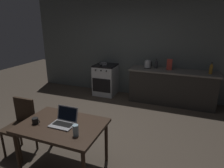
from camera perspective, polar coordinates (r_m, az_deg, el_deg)
ground_plane at (r=3.77m, az=-7.45°, el=-15.33°), size 12.00×12.00×0.00m
back_wall at (r=5.52m, az=7.82°, el=10.96°), size 6.40×0.10×2.80m
kitchen_counter at (r=5.25m, az=17.05°, el=-0.79°), size 2.16×0.64×0.88m
stove_oven at (r=5.65m, az=-1.92°, el=1.32°), size 0.60×0.62×0.88m
dining_table at (r=2.85m, az=-14.38°, el=-12.68°), size 1.15×0.81×0.71m
chair at (r=3.48m, az=-25.13°, el=-10.20°), size 0.40×0.40×0.90m
laptop at (r=2.79m, az=-13.91°, el=-10.57°), size 0.32×0.28×0.22m
electric_kettle at (r=5.18m, az=10.43°, el=5.70°), size 0.19×0.17×0.22m
bottle at (r=5.08m, az=27.09°, el=4.06°), size 0.08×0.08×0.27m
frying_pan at (r=5.53m, az=-2.59°, el=5.93°), size 0.22×0.40×0.05m
coffee_mug at (r=2.92m, az=-21.58°, el=-10.02°), size 0.12×0.09×0.09m
drinking_glass at (r=2.50m, az=-10.63°, el=-13.22°), size 0.07×0.07×0.14m
cereal_box at (r=5.13m, az=16.51°, el=5.51°), size 0.13×0.05×0.27m
bottle_b at (r=5.22m, az=12.86°, el=5.78°), size 0.08×0.08×0.25m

